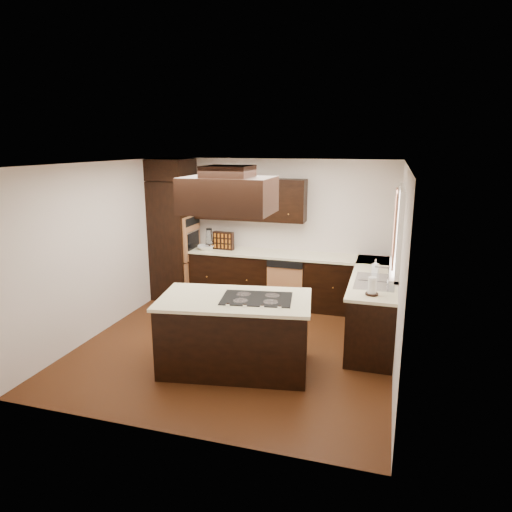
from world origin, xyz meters
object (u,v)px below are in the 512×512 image
Objects in this scene: range_hood at (228,195)px; spice_rack at (223,241)px; oven_column at (174,240)px; island at (235,335)px.

spice_rack is at bearing 112.17° from range_hood.
spice_rack is (-0.96, 2.35, -1.08)m from range_hood.
oven_column is at bearing -167.26° from spice_rack.
island is at bearing -39.50° from range_hood.
spice_rack is at bearing 5.89° from oven_column.
island is 1.72m from range_hood.
island is 1.70× the size of range_hood.
oven_column is 2.02× the size of range_hood.
island is 2.72m from spice_rack.
oven_column reaches higher than spice_rack.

